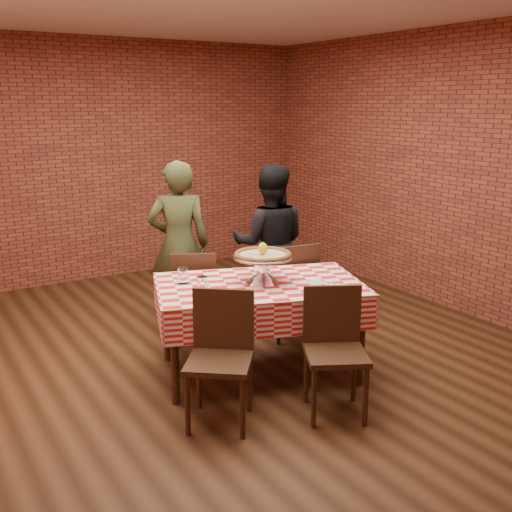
% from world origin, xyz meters
% --- Properties ---
extents(ground, '(6.00, 6.00, 0.00)m').
position_xyz_m(ground, '(0.00, 0.00, 0.00)').
color(ground, black).
rests_on(ground, ground).
extents(back_wall, '(5.50, 0.00, 5.50)m').
position_xyz_m(back_wall, '(0.00, 3.00, 1.45)').
color(back_wall, brown).
rests_on(back_wall, ground).
extents(table, '(1.82, 1.43, 0.75)m').
position_xyz_m(table, '(0.17, -0.39, 0.38)').
color(table, '#3C2515').
rests_on(table, ground).
extents(tablecloth, '(1.86, 1.48, 0.27)m').
position_xyz_m(tablecloth, '(0.17, -0.39, 0.62)').
color(tablecloth, red).
rests_on(tablecloth, table).
extents(pizza_stand, '(0.67, 0.67, 0.21)m').
position_xyz_m(pizza_stand, '(0.21, -0.37, 0.86)').
color(pizza_stand, silver).
rests_on(pizza_stand, tablecloth).
extents(pizza, '(0.64, 0.64, 0.03)m').
position_xyz_m(pizza, '(0.21, -0.37, 0.98)').
color(pizza, beige).
rests_on(pizza, pizza_stand).
extents(lemon, '(0.11, 0.11, 0.10)m').
position_xyz_m(lemon, '(0.21, -0.37, 1.03)').
color(lemon, yellow).
rests_on(lemon, pizza).
extents(water_glass_left, '(0.10, 0.10, 0.13)m').
position_xyz_m(water_glass_left, '(-0.33, -0.37, 0.82)').
color(water_glass_left, white).
rests_on(water_glass_left, tablecloth).
extents(water_glass_right, '(0.10, 0.10, 0.13)m').
position_xyz_m(water_glass_right, '(-0.35, -0.07, 0.82)').
color(water_glass_right, white).
rests_on(water_glass_right, tablecloth).
extents(side_plate, '(0.18, 0.18, 0.01)m').
position_xyz_m(side_plate, '(0.54, -0.63, 0.76)').
color(side_plate, white).
rests_on(side_plate, tablecloth).
extents(sweetener_packet_a, '(0.06, 0.05, 0.00)m').
position_xyz_m(sweetener_packet_a, '(0.63, -0.71, 0.76)').
color(sweetener_packet_a, white).
rests_on(sweetener_packet_a, tablecloth).
extents(sweetener_packet_b, '(0.05, 0.04, 0.00)m').
position_xyz_m(sweetener_packet_b, '(0.66, -0.75, 0.76)').
color(sweetener_packet_b, white).
rests_on(sweetener_packet_b, tablecloth).
extents(condiment_caddy, '(0.11, 0.09, 0.15)m').
position_xyz_m(condiment_caddy, '(0.34, -0.17, 0.83)').
color(condiment_caddy, silver).
rests_on(condiment_caddy, tablecloth).
extents(chair_near_left, '(0.60, 0.60, 0.91)m').
position_xyz_m(chair_near_left, '(-0.50, -0.93, 0.45)').
color(chair_near_left, '#3C2515').
rests_on(chair_near_left, ground).
extents(chair_near_right, '(0.56, 0.56, 0.89)m').
position_xyz_m(chair_near_right, '(0.25, -1.25, 0.45)').
color(chair_near_right, '#3C2515').
rests_on(chair_near_right, ground).
extents(chair_far_left, '(0.53, 0.53, 0.88)m').
position_xyz_m(chair_far_left, '(0.02, 0.49, 0.44)').
color(chair_far_left, '#3C2515').
rests_on(chair_far_left, ground).
extents(chair_far_right, '(0.49, 0.49, 0.91)m').
position_xyz_m(chair_far_right, '(0.83, 0.16, 0.46)').
color(chair_far_right, '#3C2515').
rests_on(chair_far_right, ground).
extents(diner_olive, '(0.70, 0.59, 1.62)m').
position_xyz_m(diner_olive, '(0.09, 0.96, 0.81)').
color(diner_olive, '#3D4423').
rests_on(diner_olive, ground).
extents(diner_black, '(0.96, 0.91, 1.57)m').
position_xyz_m(diner_black, '(0.93, 0.63, 0.78)').
color(diner_black, black).
rests_on(diner_black, ground).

